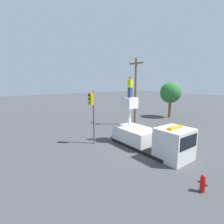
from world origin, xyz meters
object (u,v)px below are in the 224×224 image
at_px(fire_hydrant, 203,183).
at_px(utility_pole, 136,90).
at_px(worker, 130,87).
at_px(tree_left_bg, 171,93).
at_px(bucket_truck, 149,138).
at_px(traffic_light_pole, 92,107).
at_px(traffic_cone_rear, 113,135).

bearing_deg(fire_hydrant, utility_pole, 150.29).
bearing_deg(worker, fire_hydrant, -14.98).
height_order(fire_hydrant, tree_left_bg, tree_left_bg).
distance_m(bucket_truck, tree_left_bg, 13.64).
xyz_separation_m(traffic_light_pole, utility_pole, (-2.52, 7.39, 1.05)).
distance_m(bucket_truck, traffic_light_pole, 5.25).
distance_m(bucket_truck, traffic_cone_rear, 4.04).
relative_size(bucket_truck, worker, 3.73).
bearing_deg(bucket_truck, worker, 180.00).
distance_m(worker, utility_pole, 5.99).
bearing_deg(utility_pole, bucket_truck, -35.74).
bearing_deg(worker, traffic_cone_rear, -161.25).
relative_size(traffic_light_pole, fire_hydrant, 5.09).
distance_m(tree_left_bg, utility_pole, 7.25).
distance_m(bucket_truck, utility_pole, 8.38).
bearing_deg(tree_left_bg, utility_pole, -88.24).
xyz_separation_m(worker, utility_pole, (-3.93, 4.49, -0.52)).
height_order(traffic_light_pole, fire_hydrant, traffic_light_pole).
bearing_deg(tree_left_bg, traffic_light_pole, -79.38).
height_order(worker, tree_left_bg, worker).
bearing_deg(traffic_cone_rear, traffic_light_pole, -84.24).
height_order(bucket_truck, traffic_light_pole, traffic_light_pole).
xyz_separation_m(traffic_light_pole, tree_left_bg, (-2.74, 14.61, 0.39)).
bearing_deg(worker, traffic_light_pole, -115.99).
xyz_separation_m(bucket_truck, utility_pole, (-6.24, 4.49, 3.35)).
distance_m(fire_hydrant, utility_pole, 13.61).
bearing_deg(fire_hydrant, traffic_cone_rear, 171.07).
bearing_deg(utility_pole, worker, -48.82).
xyz_separation_m(bucket_truck, tree_left_bg, (-6.46, 11.71, 2.69)).
xyz_separation_m(bucket_truck, fire_hydrant, (5.11, -1.98, -0.46)).
bearing_deg(traffic_light_pole, fire_hydrant, 5.90).
relative_size(bucket_truck, traffic_cone_rear, 10.92).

